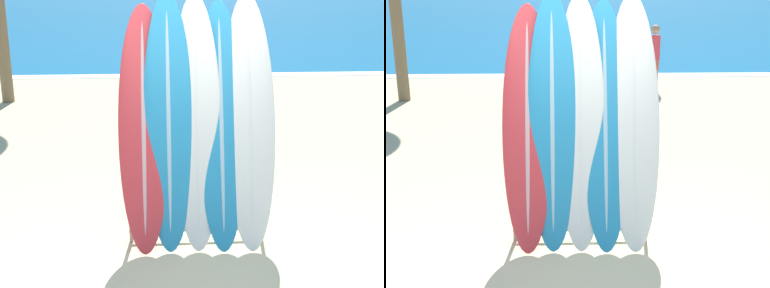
% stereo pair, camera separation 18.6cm
% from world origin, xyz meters
% --- Properties ---
extents(ground_plane, '(160.00, 160.00, 0.00)m').
position_xyz_m(ground_plane, '(0.00, 0.00, 0.00)').
color(ground_plane, '#CCB789').
extents(ocean_water, '(120.00, 60.00, 0.01)m').
position_xyz_m(ocean_water, '(0.00, 39.62, 0.00)').
color(ocean_water, '#146693').
rests_on(ocean_water, ground_plane).
extents(surfboard_rack, '(1.40, 0.04, 0.79)m').
position_xyz_m(surfboard_rack, '(0.02, 0.57, 0.43)').
color(surfboard_rack, gray).
rests_on(surfboard_rack, ground_plane).
extents(surfboard_slot_0, '(0.51, 0.95, 2.40)m').
position_xyz_m(surfboard_slot_0, '(-0.50, 0.69, 1.20)').
color(surfboard_slot_0, red).
rests_on(surfboard_slot_0, ground_plane).
extents(surfboard_slot_1, '(0.50, 0.86, 2.52)m').
position_xyz_m(surfboard_slot_1, '(-0.25, 0.69, 1.26)').
color(surfboard_slot_1, teal).
rests_on(surfboard_slot_1, ground_plane).
extents(surfboard_slot_2, '(0.50, 0.86, 2.50)m').
position_xyz_m(surfboard_slot_2, '(0.03, 0.70, 1.25)').
color(surfboard_slot_2, silver).
rests_on(surfboard_slot_2, ground_plane).
extents(surfboard_slot_3, '(0.49, 0.95, 2.44)m').
position_xyz_m(surfboard_slot_3, '(0.28, 0.71, 1.22)').
color(surfboard_slot_3, teal).
rests_on(surfboard_slot_3, ground_plane).
extents(surfboard_slot_4, '(0.53, 0.98, 2.50)m').
position_xyz_m(surfboard_slot_4, '(0.57, 0.72, 1.25)').
color(surfboard_slot_4, silver).
rests_on(surfboard_slot_4, ground_plane).
extents(person_near_water, '(0.27, 0.26, 1.57)m').
position_xyz_m(person_near_water, '(2.06, 8.22, 0.86)').
color(person_near_water, '#A87A5B').
rests_on(person_near_water, ground_plane).
extents(person_mid_beach, '(0.29, 0.28, 1.70)m').
position_xyz_m(person_mid_beach, '(0.60, 5.00, 0.93)').
color(person_mid_beach, '#A87A5B').
rests_on(person_mid_beach, ground_plane).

